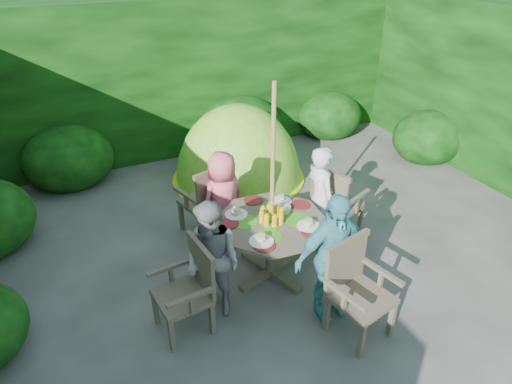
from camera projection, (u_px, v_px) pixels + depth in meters
name	position (u px, v px, depth m)	size (l,w,h in m)	color
ground	(306.00, 271.00, 5.18)	(60.00, 60.00, 0.00)	#403E39
hedge_enclosure	(257.00, 128.00, 5.61)	(9.00, 9.00, 2.50)	black
patio_table	(272.00, 229.00, 4.85)	(1.56, 1.56, 0.85)	#473F2F
parasol_pole	(272.00, 189.00, 4.60)	(0.04, 0.04, 2.20)	olive
garden_chair_right	(335.00, 201.00, 5.55)	(0.66, 0.70, 0.93)	#473F2F
garden_chair_left	(189.00, 288.00, 4.25)	(0.53, 0.58, 0.88)	#473F2F
garden_chair_back	(208.00, 199.00, 5.59)	(0.68, 0.64, 0.94)	#473F2F
garden_chair_front	(356.00, 288.00, 4.22)	(0.65, 0.61, 0.92)	#473F2F
child_right	(320.00, 199.00, 5.30)	(0.48, 0.31, 1.30)	silver
child_left	(213.00, 260.00, 4.36)	(0.60, 0.47, 1.24)	gray
child_back	(223.00, 200.00, 5.35)	(0.60, 0.39, 1.22)	#EC6172
child_front	(331.00, 257.00, 4.31)	(0.80, 0.33, 1.36)	#4AA7AE
dome_tent	(239.00, 178.00, 7.12)	(2.41, 2.41, 2.34)	#69B923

